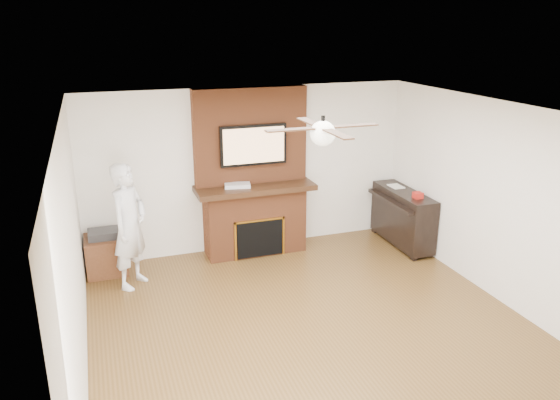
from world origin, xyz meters
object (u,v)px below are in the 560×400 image
object	(u,v)px
side_table	(106,253)
piano	(402,216)
person	(130,226)
fireplace	(253,189)

from	to	relation	value
side_table	piano	bearing A→B (deg)	-6.58
side_table	piano	world-z (taller)	piano
person	side_table	size ratio (longest dim) A/B	2.67
fireplace	side_table	distance (m)	2.31
fireplace	piano	distance (m)	2.41
fireplace	person	xyz separation A→B (m)	(-1.87, -0.60, -0.15)
fireplace	piano	size ratio (longest dim) A/B	1.84
side_table	fireplace	bearing A→B (deg)	1.28
person	piano	size ratio (longest dim) A/B	1.25
person	side_table	world-z (taller)	person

